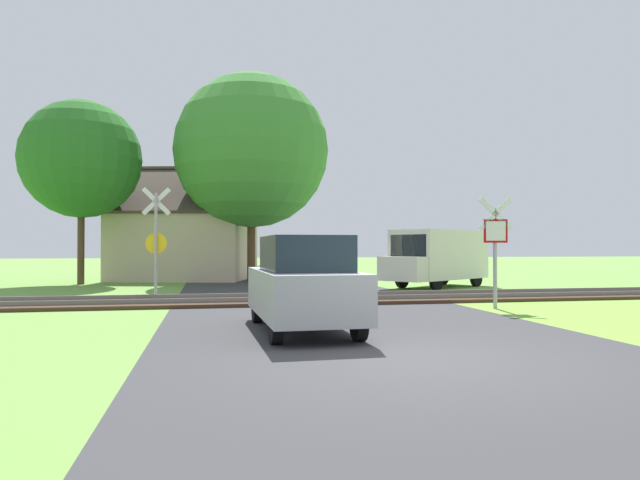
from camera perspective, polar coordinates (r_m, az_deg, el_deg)
ground_plane at (r=8.30m, az=9.63°, el=-11.64°), size 160.00×160.00×0.00m
road_asphalt at (r=10.16m, az=5.58°, el=-9.61°), size 7.67×80.00×0.01m
rail_track at (r=16.55m, az=-1.04°, el=-5.99°), size 60.00×2.60×0.22m
stop_sign_near at (r=15.23m, az=17.12°, el=-0.21°), size 0.86×0.24×2.87m
crossing_sign_far at (r=18.16m, az=-16.08°, el=0.34°), size 0.88×0.14×3.43m
house at (r=29.27m, az=-13.15°, el=-0.26°), size 7.79×7.93×5.64m
tree_center at (r=26.44m, az=-6.87°, el=8.84°), size 7.00×7.00×9.48m
tree_left at (r=26.59m, az=-22.75°, el=7.44°), size 5.02×5.02×7.85m
mail_truck at (r=22.85m, az=11.65°, el=-1.57°), size 5.10×4.27×2.24m
parked_car at (r=10.69m, az=-1.72°, el=-4.37°), size 1.75×4.04×1.78m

